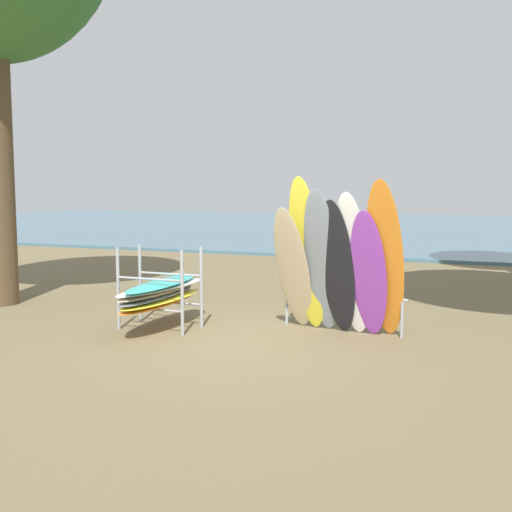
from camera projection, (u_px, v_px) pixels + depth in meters
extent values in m
plane|color=brown|center=(256.00, 342.00, 8.61)|extent=(80.00, 80.00, 0.00)
cube|color=#477084|center=(449.00, 227.00, 35.06)|extent=(80.00, 36.00, 0.10)
ellipsoid|color=#C6B289|center=(293.00, 269.00, 9.24)|extent=(0.62, 0.85, 1.87)
ellipsoid|color=yellow|center=(307.00, 255.00, 9.12)|extent=(0.61, 0.77, 2.31)
ellipsoid|color=gray|center=(322.00, 261.00, 9.03)|extent=(0.56, 0.75, 2.13)
ellipsoid|color=black|center=(337.00, 268.00, 8.93)|extent=(0.62, 0.68, 1.98)
ellipsoid|color=white|center=(353.00, 265.00, 8.82)|extent=(0.61, 0.71, 2.09)
ellipsoid|color=purple|center=(369.00, 274.00, 8.73)|extent=(0.58, 0.66, 1.84)
ellipsoid|color=orange|center=(385.00, 260.00, 8.61)|extent=(0.57, 0.87, 2.26)
cylinder|color=#9EA0A5|center=(287.00, 307.00, 9.72)|extent=(0.04, 0.04, 0.55)
cylinder|color=#9EA0A5|center=(402.00, 319.00, 8.81)|extent=(0.04, 0.04, 0.55)
cylinder|color=#9EA0A5|center=(342.00, 295.00, 9.24)|extent=(1.99, 0.31, 0.04)
cylinder|color=#9EA0A5|center=(118.00, 289.00, 9.35)|extent=(0.05, 0.05, 1.25)
cylinder|color=#9EA0A5|center=(182.00, 293.00, 8.93)|extent=(0.05, 0.05, 1.25)
cylinder|color=#9EA0A5|center=(140.00, 283.00, 9.90)|extent=(0.05, 0.05, 1.25)
cylinder|color=#9EA0A5|center=(201.00, 287.00, 9.48)|extent=(0.05, 0.05, 1.25)
cylinder|color=#9EA0A5|center=(150.00, 309.00, 9.17)|extent=(1.10, 0.04, 0.04)
cylinder|color=#9EA0A5|center=(149.00, 279.00, 9.12)|extent=(1.10, 0.04, 0.04)
cylinder|color=#9EA0A5|center=(170.00, 302.00, 9.72)|extent=(1.10, 0.04, 0.04)
cylinder|color=#9EA0A5|center=(170.00, 274.00, 9.67)|extent=(1.10, 0.04, 0.04)
ellipsoid|color=orange|center=(159.00, 302.00, 9.45)|extent=(0.55, 2.11, 0.06)
ellipsoid|color=yellow|center=(163.00, 299.00, 9.41)|extent=(0.53, 2.11, 0.06)
ellipsoid|color=gray|center=(158.00, 295.00, 9.44)|extent=(0.61, 2.12, 0.06)
ellipsoid|color=#C6B289|center=(158.00, 291.00, 9.43)|extent=(0.55, 2.11, 0.06)
ellipsoid|color=white|center=(162.00, 287.00, 9.40)|extent=(0.65, 2.13, 0.06)
ellipsoid|color=#38B2AD|center=(163.00, 283.00, 9.39)|extent=(0.66, 2.13, 0.06)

